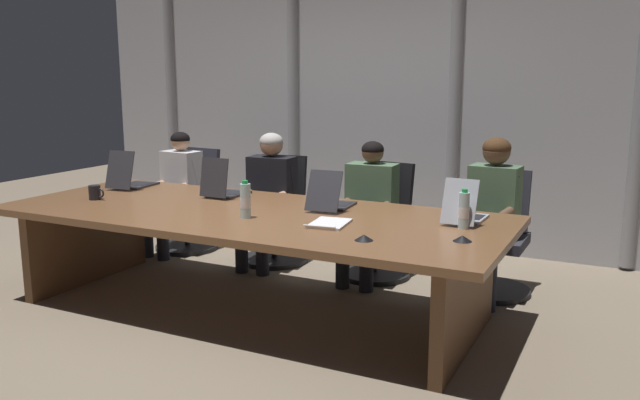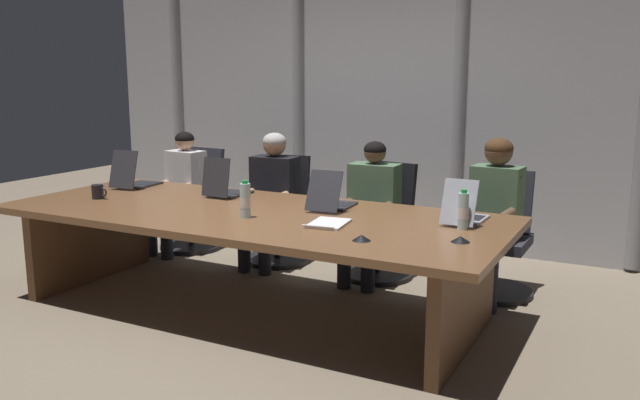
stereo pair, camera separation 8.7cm
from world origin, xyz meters
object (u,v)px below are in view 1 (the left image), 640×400
at_px(laptop_center, 331,201).
at_px(laptop_right_mid, 465,213).
at_px(office_chair_left_end, 190,212).
at_px(water_bottle_secondary, 464,211).
at_px(laptop_left_mid, 224,189).
at_px(person_left_mid, 268,191).
at_px(office_chair_right_mid, 494,247).
at_px(person_center, 368,203).
at_px(conference_mic_left_side, 462,238).
at_px(office_chair_center, 378,234).
at_px(conference_mic_middle, 364,237).
at_px(spiral_notepad, 329,224).
at_px(laptop_left_end, 131,180).
at_px(office_chair_left_mid, 276,222).
at_px(water_bottle_primary, 245,201).
at_px(coffee_mug_near, 95,193).
at_px(person_left_end, 175,186).
at_px(person_right_mid, 491,208).

distance_m(laptop_center, laptop_right_mid, 0.96).
distance_m(office_chair_left_end, water_bottle_secondary, 3.13).
bearing_deg(laptop_left_mid, person_left_mid, 0.12).
relative_size(laptop_right_mid, office_chair_right_mid, 0.45).
height_order(person_center, conference_mic_left_side, person_center).
height_order(office_chair_center, office_chair_right_mid, same).
height_order(conference_mic_middle, spiral_notepad, conference_mic_middle).
bearing_deg(laptop_left_end, laptop_right_mid, -96.63).
distance_m(laptop_left_mid, office_chair_left_mid, 0.91).
relative_size(laptop_right_mid, water_bottle_primary, 1.68).
bearing_deg(office_chair_left_mid, office_chair_center, 83.26).
distance_m(laptop_right_mid, person_left_mid, 2.03).
relative_size(coffee_mug_near, conference_mic_left_side, 1.26).
xyz_separation_m(person_left_end, coffee_mug_near, (0.19, -1.18, 0.15)).
bearing_deg(conference_mic_left_side, person_right_mid, 94.37).
bearing_deg(office_chair_left_mid, conference_mic_left_side, 49.45).
bearing_deg(person_center, laptop_center, -2.17).
height_order(person_right_mid, water_bottle_secondary, person_right_mid).
bearing_deg(office_chair_right_mid, laptop_left_mid, -66.95).
bearing_deg(office_chair_center, person_right_mid, 89.12).
bearing_deg(laptop_right_mid, office_chair_left_mid, 67.52).
distance_m(office_chair_left_mid, water_bottle_secondary, 2.26).
height_order(laptop_right_mid, office_chair_left_mid, laptop_right_mid).
distance_m(coffee_mug_near, spiral_notepad, 1.96).
bearing_deg(coffee_mug_near, office_chair_left_end, 96.96).
relative_size(laptop_right_mid, person_left_end, 0.38).
bearing_deg(conference_mic_middle, laptop_center, 127.09).
bearing_deg(laptop_left_end, conference_mic_left_side, -106.32).
bearing_deg(laptop_left_mid, person_left_end, 57.94).
xyz_separation_m(office_chair_left_end, office_chair_left_mid, (0.97, -0.00, -0.01)).
distance_m(water_bottle_primary, spiral_notepad, 0.60).
relative_size(laptop_left_end, person_center, 0.40).
height_order(water_bottle_primary, water_bottle_secondary, water_bottle_primary).
distance_m(office_chair_left_end, person_center, 1.95).
relative_size(office_chair_center, conference_mic_middle, 8.52).
height_order(office_chair_left_mid, coffee_mug_near, office_chair_left_mid).
height_order(laptop_center, office_chair_right_mid, laptop_center).
relative_size(office_chair_center, conference_mic_left_side, 8.52).
bearing_deg(person_left_end, laptop_left_end, 11.28).
xyz_separation_m(laptop_left_end, office_chair_center, (1.91, 0.81, -0.44)).
height_order(laptop_right_mid, office_chair_left_end, laptop_right_mid).
distance_m(laptop_left_mid, laptop_center, 0.95).
xyz_separation_m(laptop_center, office_chair_left_end, (-1.92, 0.85, -0.42)).
relative_size(person_center, spiral_notepad, 3.41).
xyz_separation_m(person_left_end, water_bottle_secondary, (2.94, -0.88, 0.21)).
relative_size(office_chair_center, person_right_mid, 0.78).
height_order(laptop_left_end, office_chair_left_end, laptop_left_end).
xyz_separation_m(laptop_left_end, office_chair_right_mid, (2.86, 0.81, -0.44)).
distance_m(water_bottle_secondary, coffee_mug_near, 2.76).
bearing_deg(office_chair_left_end, laptop_left_mid, 54.27).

